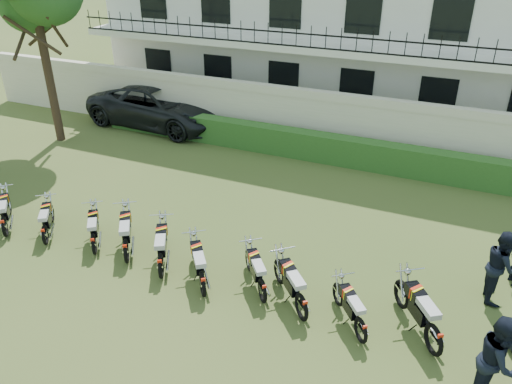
{
  "coord_description": "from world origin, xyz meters",
  "views": [
    {
      "loc": [
        5.52,
        -8.85,
        7.41
      ],
      "look_at": [
        0.62,
        2.36,
        0.94
      ],
      "focal_mm": 35.0,
      "sensor_mm": 36.0,
      "label": 1
    }
  ],
  "objects_px": {
    "motorcycle_6": "(262,286)",
    "motorcycle_7": "(302,302)",
    "motorcycle_0": "(3,222)",
    "suv": "(160,106)",
    "officer_1": "(499,361)",
    "motorcycle_2": "(93,240)",
    "motorcycle_9": "(435,334)",
    "motorcycle_8": "(361,325)",
    "motorcycle_5": "(202,279)",
    "motorcycle_3": "(125,246)",
    "motorcycle_1": "(44,230)",
    "officer_4": "(501,266)",
    "motorcycle_4": "(160,261)"
  },
  "relations": [
    {
      "from": "motorcycle_1",
      "to": "motorcycle_6",
      "type": "xyz_separation_m",
      "value": [
        6.13,
        0.17,
        0.01
      ]
    },
    {
      "from": "motorcycle_7",
      "to": "motorcycle_4",
      "type": "bearing_deg",
      "value": 137.37
    },
    {
      "from": "motorcycle_6",
      "to": "motorcycle_4",
      "type": "bearing_deg",
      "value": 145.0
    },
    {
      "from": "motorcycle_3",
      "to": "motorcycle_0",
      "type": "bearing_deg",
      "value": 150.95
    },
    {
      "from": "officer_1",
      "to": "officer_4",
      "type": "bearing_deg",
      "value": 9.61
    },
    {
      "from": "motorcycle_0",
      "to": "motorcycle_5",
      "type": "xyz_separation_m",
      "value": [
        6.09,
        -0.03,
        0.01
      ]
    },
    {
      "from": "motorcycle_0",
      "to": "officer_4",
      "type": "height_order",
      "value": "officer_4"
    },
    {
      "from": "motorcycle_6",
      "to": "officer_1",
      "type": "xyz_separation_m",
      "value": [
        4.69,
        -0.8,
        0.48
      ]
    },
    {
      "from": "motorcycle_0",
      "to": "motorcycle_7",
      "type": "distance_m",
      "value": 8.39
    },
    {
      "from": "motorcycle_4",
      "to": "motorcycle_5",
      "type": "distance_m",
      "value": 1.25
    },
    {
      "from": "motorcycle_6",
      "to": "motorcycle_8",
      "type": "relative_size",
      "value": 1.04
    },
    {
      "from": "motorcycle_0",
      "to": "suv",
      "type": "xyz_separation_m",
      "value": [
        -0.99,
        9.08,
        0.39
      ]
    },
    {
      "from": "motorcycle_2",
      "to": "suv",
      "type": "distance_m",
      "value": 9.55
    },
    {
      "from": "motorcycle_3",
      "to": "officer_1",
      "type": "distance_m",
      "value": 8.43
    },
    {
      "from": "motorcycle_5",
      "to": "motorcycle_8",
      "type": "distance_m",
      "value": 3.6
    },
    {
      "from": "motorcycle_3",
      "to": "officer_1",
      "type": "xyz_separation_m",
      "value": [
        8.38,
        -0.82,
        0.43
      ]
    },
    {
      "from": "motorcycle_4",
      "to": "motorcycle_7",
      "type": "xyz_separation_m",
      "value": [
        3.54,
        -0.04,
        -0.0
      ]
    },
    {
      "from": "motorcycle_6",
      "to": "officer_4",
      "type": "relative_size",
      "value": 0.83
    },
    {
      "from": "motorcycle_2",
      "to": "motorcycle_8",
      "type": "relative_size",
      "value": 1.05
    },
    {
      "from": "motorcycle_5",
      "to": "motorcycle_8",
      "type": "height_order",
      "value": "motorcycle_5"
    },
    {
      "from": "motorcycle_2",
      "to": "motorcycle_5",
      "type": "height_order",
      "value": "motorcycle_5"
    },
    {
      "from": "motorcycle_9",
      "to": "officer_1",
      "type": "bearing_deg",
      "value": -68.73
    },
    {
      "from": "motorcycle_9",
      "to": "motorcycle_8",
      "type": "bearing_deg",
      "value": 155.62
    },
    {
      "from": "officer_1",
      "to": "officer_4",
      "type": "height_order",
      "value": "officer_1"
    },
    {
      "from": "motorcycle_2",
      "to": "motorcycle_1",
      "type": "bearing_deg",
      "value": 149.11
    },
    {
      "from": "motorcycle_8",
      "to": "officer_1",
      "type": "height_order",
      "value": "officer_1"
    },
    {
      "from": "motorcycle_1",
      "to": "officer_4",
      "type": "distance_m",
      "value": 11.15
    },
    {
      "from": "officer_1",
      "to": "motorcycle_5",
      "type": "bearing_deg",
      "value": 96.19
    },
    {
      "from": "motorcycle_1",
      "to": "suv",
      "type": "distance_m",
      "value": 9.23
    },
    {
      "from": "motorcycle_9",
      "to": "motorcycle_6",
      "type": "bearing_deg",
      "value": 144.16
    },
    {
      "from": "motorcycle_0",
      "to": "motorcycle_8",
      "type": "xyz_separation_m",
      "value": [
        9.69,
        -0.01,
        -0.04
      ]
    },
    {
      "from": "officer_4",
      "to": "motorcycle_6",
      "type": "bearing_deg",
      "value": 108.39
    },
    {
      "from": "motorcycle_8",
      "to": "officer_1",
      "type": "distance_m",
      "value": 2.51
    },
    {
      "from": "motorcycle_6",
      "to": "motorcycle_7",
      "type": "relative_size",
      "value": 0.96
    },
    {
      "from": "motorcycle_5",
      "to": "suv",
      "type": "bearing_deg",
      "value": 90.06
    },
    {
      "from": "motorcycle_8",
      "to": "officer_1",
      "type": "relative_size",
      "value": 0.75
    },
    {
      "from": "motorcycle_2",
      "to": "motorcycle_6",
      "type": "distance_m",
      "value": 4.66
    },
    {
      "from": "motorcycle_0",
      "to": "motorcycle_6",
      "type": "xyz_separation_m",
      "value": [
        7.41,
        0.32,
        -0.02
      ]
    },
    {
      "from": "motorcycle_6",
      "to": "officer_4",
      "type": "height_order",
      "value": "officer_4"
    },
    {
      "from": "motorcycle_6",
      "to": "suv",
      "type": "relative_size",
      "value": 0.24
    },
    {
      "from": "motorcycle_7",
      "to": "officer_1",
      "type": "height_order",
      "value": "officer_1"
    },
    {
      "from": "motorcycle_7",
      "to": "suv",
      "type": "relative_size",
      "value": 0.24
    },
    {
      "from": "motorcycle_1",
      "to": "motorcycle_5",
      "type": "xyz_separation_m",
      "value": [
        4.82,
        -0.17,
        0.04
      ]
    },
    {
      "from": "motorcycle_4",
      "to": "officer_4",
      "type": "bearing_deg",
      "value": -11.2
    },
    {
      "from": "motorcycle_9",
      "to": "motorcycle_1",
      "type": "bearing_deg",
      "value": 146.04
    },
    {
      "from": "motorcycle_1",
      "to": "officer_4",
      "type": "bearing_deg",
      "value": -23.94
    },
    {
      "from": "motorcycle_3",
      "to": "motorcycle_4",
      "type": "height_order",
      "value": "motorcycle_3"
    },
    {
      "from": "motorcycle_6",
      "to": "motorcycle_5",
      "type": "bearing_deg",
      "value": 156.37
    },
    {
      "from": "motorcycle_2",
      "to": "officer_1",
      "type": "xyz_separation_m",
      "value": [
        9.35,
        -0.78,
        0.48
      ]
    },
    {
      "from": "motorcycle_6",
      "to": "officer_1",
      "type": "relative_size",
      "value": 0.78
    }
  ]
}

